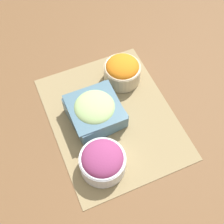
% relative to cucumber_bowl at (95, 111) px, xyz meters
% --- Properties ---
extents(ground_plane, '(3.00, 3.00, 0.00)m').
position_rel_cucumber_bowl_xyz_m(ground_plane, '(0.02, 0.05, -0.05)').
color(ground_plane, brown).
extents(placemat, '(0.47, 0.37, 0.00)m').
position_rel_cucumber_bowl_xyz_m(placemat, '(0.02, 0.05, -0.04)').
color(placemat, '#937F56').
rests_on(placemat, ground_plane).
extents(cucumber_bowl, '(0.16, 0.16, 0.08)m').
position_rel_cucumber_bowl_xyz_m(cucumber_bowl, '(0.00, 0.00, 0.00)').
color(cucumber_bowl, slate).
rests_on(cucumber_bowl, placemat).
extents(onion_bowl, '(0.13, 0.13, 0.08)m').
position_rel_cucumber_bowl_xyz_m(onion_bowl, '(0.16, -0.04, -0.00)').
color(onion_bowl, silver).
rests_on(onion_bowl, placemat).
extents(carrot_bowl, '(0.12, 0.12, 0.09)m').
position_rel_cucumber_bowl_xyz_m(carrot_bowl, '(-0.11, 0.14, 0.00)').
color(carrot_bowl, '#C6B28E').
rests_on(carrot_bowl, placemat).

